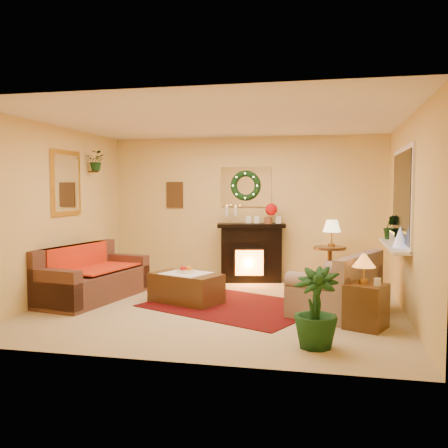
% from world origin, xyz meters
% --- Properties ---
extents(floor, '(5.00, 5.00, 0.00)m').
position_xyz_m(floor, '(0.00, 0.00, 0.00)').
color(floor, beige).
rests_on(floor, ground).
extents(ceiling, '(5.00, 5.00, 0.00)m').
position_xyz_m(ceiling, '(0.00, 0.00, 2.60)').
color(ceiling, white).
rests_on(ceiling, ground).
extents(wall_back, '(5.00, 5.00, 0.00)m').
position_xyz_m(wall_back, '(0.00, 2.25, 1.30)').
color(wall_back, '#EFD88C').
rests_on(wall_back, ground).
extents(wall_front, '(5.00, 5.00, 0.00)m').
position_xyz_m(wall_front, '(0.00, -2.25, 1.30)').
color(wall_front, '#EFD88C').
rests_on(wall_front, ground).
extents(wall_left, '(4.50, 4.50, 0.00)m').
position_xyz_m(wall_left, '(-2.50, 0.00, 1.30)').
color(wall_left, '#EFD88C').
rests_on(wall_left, ground).
extents(wall_right, '(4.50, 4.50, 0.00)m').
position_xyz_m(wall_right, '(2.50, 0.00, 1.30)').
color(wall_right, '#EFD88C').
rests_on(wall_right, ground).
extents(area_rug, '(2.79, 2.50, 0.01)m').
position_xyz_m(area_rug, '(0.18, 0.12, 0.01)').
color(area_rug, '#5A101A').
rests_on(area_rug, floor).
extents(sofa, '(1.16, 2.00, 0.81)m').
position_xyz_m(sofa, '(-1.96, 0.11, 0.43)').
color(sofa, brown).
rests_on(sofa, floor).
extents(red_throw, '(0.84, 1.37, 0.02)m').
position_xyz_m(red_throw, '(-1.98, 0.30, 0.46)').
color(red_throw, red).
rests_on(red_throw, sofa).
extents(fireplace, '(1.12, 0.57, 0.98)m').
position_xyz_m(fireplace, '(0.13, 2.04, 0.55)').
color(fireplace, black).
rests_on(fireplace, floor).
extents(poinsettia, '(0.21, 0.21, 0.21)m').
position_xyz_m(poinsettia, '(0.50, 1.99, 1.30)').
color(poinsettia, '#BC0C0C').
rests_on(poinsettia, fireplace).
extents(mantel_candle_a, '(0.06, 0.06, 0.19)m').
position_xyz_m(mantel_candle_a, '(-0.31, 2.04, 1.26)').
color(mantel_candle_a, white).
rests_on(mantel_candle_a, fireplace).
extents(mantel_candle_b, '(0.05, 0.05, 0.16)m').
position_xyz_m(mantel_candle_b, '(-0.14, 2.01, 1.26)').
color(mantel_candle_b, white).
rests_on(mantel_candle_b, fireplace).
extents(mantel_mirror, '(0.92, 0.02, 0.72)m').
position_xyz_m(mantel_mirror, '(0.00, 2.23, 1.70)').
color(mantel_mirror, white).
rests_on(mantel_mirror, wall_back).
extents(wreath, '(0.55, 0.11, 0.55)m').
position_xyz_m(wreath, '(0.00, 2.19, 1.72)').
color(wreath, '#194719').
rests_on(wreath, wall_back).
extents(wall_art, '(0.32, 0.03, 0.48)m').
position_xyz_m(wall_art, '(-1.35, 2.23, 1.55)').
color(wall_art, '#381E11').
rests_on(wall_art, wall_back).
extents(gold_mirror, '(0.03, 0.84, 1.00)m').
position_xyz_m(gold_mirror, '(-2.48, 0.30, 1.75)').
color(gold_mirror, gold).
rests_on(gold_mirror, wall_left).
extents(hanging_plant, '(0.33, 0.28, 0.36)m').
position_xyz_m(hanging_plant, '(-2.34, 1.05, 1.97)').
color(hanging_plant, '#194719').
rests_on(hanging_plant, wall_left).
extents(loveseat, '(1.30, 1.60, 0.81)m').
position_xyz_m(loveseat, '(1.60, 0.08, 0.42)').
color(loveseat, gray).
rests_on(loveseat, floor).
extents(window_frame, '(0.03, 1.86, 1.36)m').
position_xyz_m(window_frame, '(2.48, 0.55, 1.55)').
color(window_frame, white).
rests_on(window_frame, wall_right).
extents(window_glass, '(0.02, 1.70, 1.22)m').
position_xyz_m(window_glass, '(2.47, 0.55, 1.55)').
color(window_glass, black).
rests_on(window_glass, wall_right).
extents(window_sill, '(0.22, 1.86, 0.04)m').
position_xyz_m(window_sill, '(2.38, 0.55, 0.87)').
color(window_sill, white).
rests_on(window_sill, wall_right).
extents(mini_tree, '(0.18, 0.18, 0.28)m').
position_xyz_m(mini_tree, '(2.41, 0.09, 1.04)').
color(mini_tree, white).
rests_on(mini_tree, window_sill).
extents(sill_plant, '(0.27, 0.22, 0.49)m').
position_xyz_m(sill_plant, '(2.41, 1.26, 1.08)').
color(sill_plant, '#2F5F2C').
rests_on(sill_plant, window_sill).
extents(side_table_round, '(0.66, 0.66, 0.70)m').
position_xyz_m(side_table_round, '(1.51, 1.73, 0.33)').
color(side_table_round, '#482F18').
rests_on(side_table_round, floor).
extents(lamp_cream, '(0.29, 0.29, 0.45)m').
position_xyz_m(lamp_cream, '(1.54, 1.74, 0.88)').
color(lamp_cream, beige).
rests_on(lamp_cream, side_table_round).
extents(end_table_square, '(0.57, 0.57, 0.53)m').
position_xyz_m(end_table_square, '(1.95, -0.66, 0.27)').
color(end_table_square, black).
rests_on(end_table_square, floor).
extents(lamp_tiffany, '(0.28, 0.28, 0.41)m').
position_xyz_m(lamp_tiffany, '(1.91, -0.63, 0.74)').
color(lamp_tiffany, orange).
rests_on(lamp_tiffany, end_table_square).
extents(coffee_table, '(1.16, 0.90, 0.43)m').
position_xyz_m(coffee_table, '(-0.53, 0.19, 0.21)').
color(coffee_table, black).
rests_on(coffee_table, floor).
extents(fruit_bowl, '(0.25, 0.25, 0.06)m').
position_xyz_m(fruit_bowl, '(-0.55, 0.23, 0.45)').
color(fruit_bowl, beige).
rests_on(fruit_bowl, coffee_table).
extents(floor_palm, '(1.68, 1.68, 2.52)m').
position_xyz_m(floor_palm, '(1.38, -1.52, 0.45)').
color(floor_palm, '#16431C').
rests_on(floor_palm, floor).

